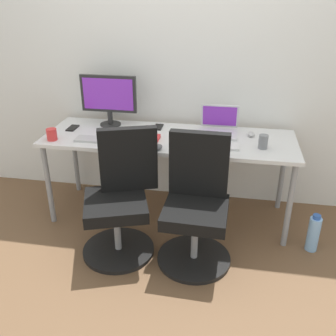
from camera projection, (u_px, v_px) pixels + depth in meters
The scene contains 17 objects.
ground_plane at pixel (169, 214), 3.38m from camera, with size 5.28×5.28×0.00m, color brown.
back_wall at pixel (178, 56), 3.18m from camera, with size 4.40×0.04×2.60m, color white.
desk at pixel (169, 143), 3.09m from camera, with size 2.02×0.67×0.73m.
office_chair_left at pixel (121, 200), 2.77m from camera, with size 0.56×0.56×0.94m.
office_chair_right at pixel (196, 207), 2.69m from camera, with size 0.54×0.54×0.94m.
water_bottle_on_floor at pixel (313, 233), 2.87m from camera, with size 0.09×0.09×0.31m.
desktop_monitor at pixel (109, 97), 3.21m from camera, with size 0.48×0.18×0.43m.
open_laptop at pixel (219, 127), 3.12m from camera, with size 0.31×0.28×0.22m.
keyboard_by_monitor at pixel (97, 140), 2.98m from camera, with size 0.34×0.12×0.02m, color #B7B7B7.
keyboard_by_laptop at pixel (217, 146), 2.87m from camera, with size 0.34×0.12×0.02m, color silver.
mouse_by_monitor at pixel (251, 134), 3.07m from camera, with size 0.06×0.10×0.03m, color #B7B7B7.
mouse_by_laptop at pixel (158, 147), 2.83m from camera, with size 0.06×0.10×0.03m, color #515156.
coffee_mug at pixel (52, 134), 2.98m from camera, with size 0.08×0.08×0.09m, color red.
pen_cup at pixel (263, 142), 2.83m from camera, with size 0.07×0.07×0.10m, color slate.
phone_near_monitor at pixel (73, 128), 3.24m from camera, with size 0.07×0.14×0.01m, color black.
phone_near_laptop at pixel (158, 127), 3.26m from camera, with size 0.07×0.14×0.01m, color black.
notebook at pixel (146, 138), 3.00m from camera, with size 0.21×0.15×0.03m, color red.
Camera 1 is at (0.49, -2.82, 1.85)m, focal length 40.65 mm.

